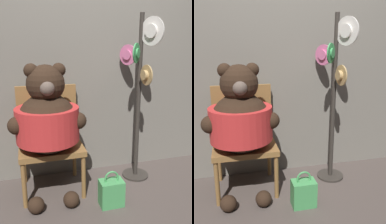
# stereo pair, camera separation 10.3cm
# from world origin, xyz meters

# --- Properties ---
(ground_plane) EXTENTS (14.00, 14.00, 0.00)m
(ground_plane) POSITION_xyz_m (0.00, 0.00, 0.00)
(ground_plane) COLOR #4C423D
(wall_back) EXTENTS (8.00, 0.10, 2.65)m
(wall_back) POSITION_xyz_m (0.00, 0.61, 1.32)
(wall_back) COLOR slate
(wall_back) RESTS_ON ground_plane
(chair) EXTENTS (0.58, 0.50, 1.00)m
(chair) POSITION_xyz_m (-0.40, 0.34, 0.54)
(chair) COLOR olive
(chair) RESTS_ON ground_plane
(teddy_bear) EXTENTS (0.68, 0.60, 1.24)m
(teddy_bear) POSITION_xyz_m (-0.43, 0.17, 0.74)
(teddy_bear) COLOR black
(teddy_bear) RESTS_ON ground_plane
(hat_display_rack) EXTENTS (0.29, 0.46, 1.67)m
(hat_display_rack) POSITION_xyz_m (0.49, 0.25, 0.93)
(hat_display_rack) COLOR #332D28
(hat_display_rack) RESTS_ON ground_plane
(handbag_on_ground) EXTENTS (0.21, 0.14, 0.33)m
(handbag_on_ground) POSITION_xyz_m (0.07, -0.14, 0.12)
(handbag_on_ground) COLOR #479E56
(handbag_on_ground) RESTS_ON ground_plane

